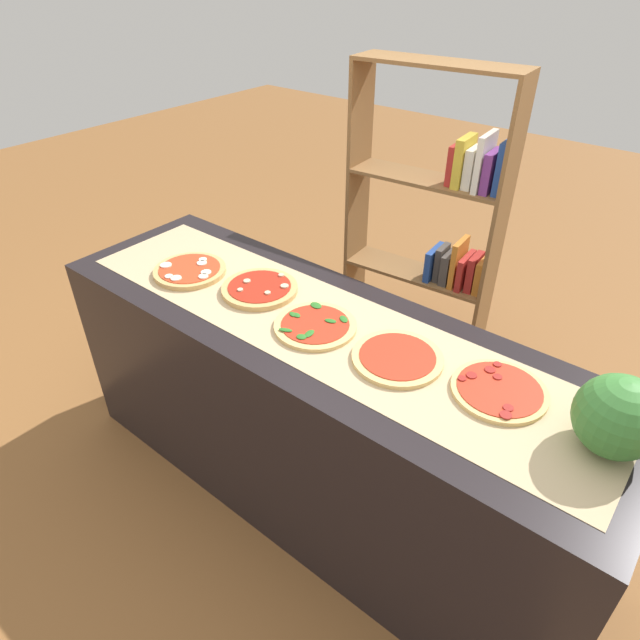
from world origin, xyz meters
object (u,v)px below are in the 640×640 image
Objects in this scene: pizza_pepperoni_4 at (499,390)px; pizza_spinach_2 at (315,325)px; pizza_plain_3 at (397,358)px; bookshelf at (438,244)px; pizza_mozzarella_0 at (190,270)px; pizza_mushroom_1 at (260,289)px; watermelon at (618,417)px.

pizza_spinach_2 is at bearing -172.43° from pizza_pepperoni_4.
pizza_pepperoni_4 reaches higher than pizza_plain_3.
bookshelf reaches higher than pizza_plain_3.
pizza_spinach_2 reaches higher than pizza_pepperoni_4.
pizza_mozzarella_0 is at bearing -175.14° from pizza_pepperoni_4.
pizza_mozzarella_0 is 0.33m from pizza_mushroom_1.
watermelon reaches higher than pizza_pepperoni_4.
bookshelf is at bearing 135.17° from watermelon.
pizza_plain_3 is (0.65, -0.03, -0.00)m from pizza_mushroom_1.
pizza_spinach_2 is 0.66m from pizza_pepperoni_4.
pizza_spinach_2 is (0.65, 0.02, -0.00)m from pizza_mozzarella_0.
pizza_mushroom_1 reaches higher than pizza_plain_3.
pizza_spinach_2 is at bearing -84.31° from bookshelf.
bookshelf is (-0.44, 1.12, -0.16)m from pizza_plain_3.
watermelon reaches higher than pizza_mushroom_1.
watermelon is at bearing -44.83° from bookshelf.
bookshelf is at bearing 111.49° from pizza_plain_3.
pizza_plain_3 is 0.65m from watermelon.
pizza_spinach_2 is 0.33m from pizza_plain_3.
watermelon reaches higher than pizza_mozzarella_0.
pizza_mushroom_1 is at bearing 13.41° from pizza_mozzarella_0.
pizza_spinach_2 is 0.19× the size of bookshelf.
watermelon is at bearing 3.09° from pizza_mozzarella_0.
bookshelf is (-0.11, 1.14, -0.16)m from pizza_spinach_2.
pizza_mozzarella_0 is 1.02× the size of pizza_pepperoni_4.
watermelon is 0.14× the size of bookshelf.
pizza_mushroom_1 is 0.19× the size of bookshelf.
pizza_plain_3 is at bearing -68.51° from bookshelf.
pizza_pepperoni_4 is at bearing -54.00° from bookshelf.
watermelon reaches higher than pizza_spinach_2.
pizza_spinach_2 is 1.29× the size of watermelon.
bookshelf is at bearing 95.69° from pizza_spinach_2.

